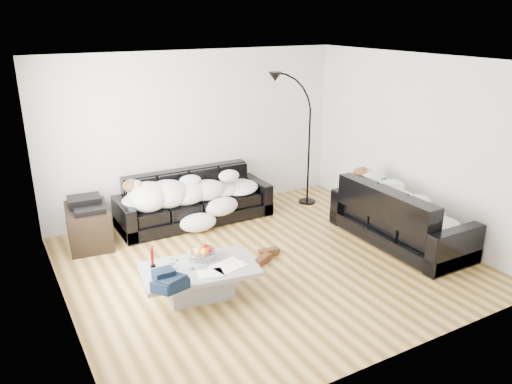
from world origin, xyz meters
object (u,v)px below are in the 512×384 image
sleeper_right (402,200)px  sofa_right (401,214)px  candle_left (151,258)px  floor_lamp (309,147)px  wine_glass_a (176,262)px  wine_glass_b (172,266)px  av_cabinet (89,226)px  wine_glass_c (192,262)px  shoes (266,256)px  fruit_bowl (203,252)px  sofa_back (194,198)px  stereo (86,203)px  sleeper_back (195,185)px  coffee_table (200,282)px  candle_right (153,256)px

sleeper_right → sofa_right: bearing=-180.0°
candle_left → floor_lamp: (3.33, 1.68, 0.51)m
sleeper_right → candle_left: 3.58m
sleeper_right → floor_lamp: floor_lamp is taller
wine_glass_a → wine_glass_b: size_ratio=0.87×
wine_glass_a → av_cabinet: av_cabinet is taller
wine_glass_c → av_cabinet: (-0.72, 2.06, -0.19)m
wine_glass_c → shoes: size_ratio=0.39×
fruit_bowl → candle_left: bearing=172.2°
candle_left → sofa_right: bearing=-4.6°
sofa_back → stereo: size_ratio=5.45×
sleeper_back → wine_glass_a: bearing=-118.3°
wine_glass_a → wine_glass_c: (0.15, -0.10, 0.01)m
sleeper_right → wine_glass_a: (-3.33, 0.12, -0.18)m
fruit_bowl → sleeper_right: bearing=-4.0°
coffee_table → fruit_bowl: bearing=54.2°
shoes → floor_lamp: 2.49m
candle_left → fruit_bowl: bearing=-7.8°
wine_glass_b → av_cabinet: size_ratio=0.23×
wine_glass_a → stereo: bearing=106.3°
wine_glass_b → floor_lamp: 3.76m
candle_right → shoes: size_ratio=0.55×
wine_glass_c → fruit_bowl: bearing=39.7°
sofa_back → fruit_bowl: 2.06m
stereo → candle_right: bearing=-74.6°
stereo → floor_lamp: (3.68, -0.11, 0.37)m
sleeper_back → coffee_table: 2.26m
wine_glass_b → wine_glass_c: size_ratio=1.00×
sofa_right → shoes: bearing=77.0°
sleeper_back → candle_right: size_ratio=7.73×
candle_left → stereo: 1.83m
wine_glass_b → wine_glass_a: bearing=47.2°
fruit_bowl → coffee_table: bearing=-125.8°
fruit_bowl → candle_left: size_ratio=1.27×
sofa_right → wine_glass_c: (-3.19, 0.02, 0.05)m
coffee_table → floor_lamp: 3.55m
sleeper_right → stereo: bearing=61.9°
sofa_back → floor_lamp: floor_lamp is taller
wine_glass_c → av_cabinet: size_ratio=0.23×
sleeper_right → wine_glass_b: 3.42m
wine_glass_a → floor_lamp: 3.65m
sofa_back → shoes: sofa_back is taller
sleeper_back → wine_glass_b: size_ratio=10.84×
sleeper_right → stereo: sleeper_right is taller
candle_left → candle_right: 0.03m
sofa_right → candle_right: 3.56m
wine_glass_a → av_cabinet: 2.05m
sleeper_right → candle_left: (-3.57, 0.29, -0.15)m
candle_left → floor_lamp: bearing=26.8°
av_cabinet → candle_left: bearing=-73.1°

